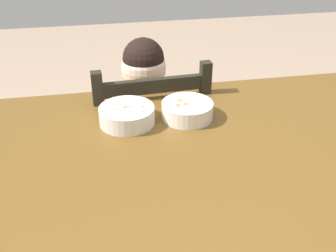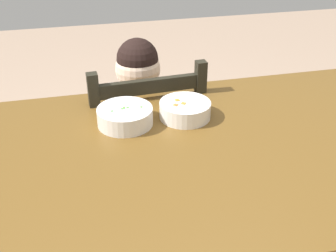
% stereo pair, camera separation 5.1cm
% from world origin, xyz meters
% --- Properties ---
extents(dining_table, '(1.58, 0.86, 0.78)m').
position_xyz_m(dining_table, '(0.00, 0.00, 0.68)').
color(dining_table, brown).
rests_on(dining_table, ground).
extents(dining_chair, '(0.44, 0.44, 0.90)m').
position_xyz_m(dining_chair, '(-0.02, 0.48, 0.44)').
color(dining_chair, black).
rests_on(dining_chair, ground).
extents(child_figure, '(0.32, 0.31, 0.94)m').
position_xyz_m(child_figure, '(-0.02, 0.47, 0.62)').
color(child_figure, white).
rests_on(child_figure, ground).
extents(bowl_of_peas, '(0.17, 0.17, 0.06)m').
position_xyz_m(bowl_of_peas, '(-0.12, 0.18, 0.81)').
color(bowl_of_peas, white).
rests_on(bowl_of_peas, dining_table).
extents(bowl_of_carrots, '(0.16, 0.16, 0.05)m').
position_xyz_m(bowl_of_carrots, '(0.08, 0.18, 0.81)').
color(bowl_of_carrots, white).
rests_on(bowl_of_carrots, dining_table).
extents(spoon, '(0.11, 0.12, 0.01)m').
position_xyz_m(spoon, '(0.03, 0.20, 0.78)').
color(spoon, silver).
rests_on(spoon, dining_table).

